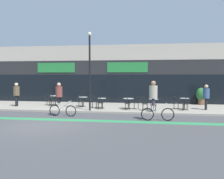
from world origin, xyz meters
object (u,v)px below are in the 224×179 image
Objects in this scene: cyclist_1 at (154,98)px; cafe_chair_4_side at (144,103)px; pedestrian_far_end at (206,95)px; cafe_chair_0_near at (52,99)px; cafe_chair_2_near at (100,102)px; bistro_table_4 at (153,102)px; cafe_chair_0_side at (48,99)px; bistro_table_0 at (55,98)px; cafe_chair_3_side at (137,102)px; bistro_table_5 at (184,102)px; bistro_table_3 at (128,101)px; cyclist_0 at (60,97)px; bistro_table_1 at (83,100)px; bistro_table_2 at (102,101)px; cafe_chair_5_near at (186,103)px; cafe_chair_3_near at (127,102)px; lamp_post at (90,65)px; cafe_chair_5_side at (175,102)px; planter_pot at (201,95)px; pedestrian_near_end at (16,92)px; cafe_chair_2_side at (93,101)px; cafe_chair_1_near at (80,100)px; cafe_chair_4_near at (153,104)px.

cafe_chair_4_side is at bearing 98.61° from cyclist_1.
cafe_chair_0_near is at bearing -166.76° from pedestrian_far_end.
cafe_chair_2_near is 0.42× the size of cyclist_1.
cafe_chair_0_side is at bearing 166.99° from bistro_table_4.
cafe_chair_3_side is at bearing -11.00° from bistro_table_0.
bistro_table_0 is 9.70m from bistro_table_5.
pedestrian_far_end is (5.23, 0.35, 0.49)m from bistro_table_3.
bistro_table_0 is at bearing 142.80° from cyclist_1.
bistro_table_4 is at bearing 87.55° from cyclist_1.
cyclist_0 is at bearing -147.34° from cafe_chair_0_near.
cyclist_1 reaches higher than bistro_table_3.
bistro_table_1 reaches higher than bistro_table_2.
cafe_chair_5_near reaches higher than bistro_table_4.
lamp_post reaches higher than cafe_chair_3_near.
cafe_chair_4_side is at bearing -147.37° from cafe_chair_5_side.
planter_pot is 14.31m from pedestrian_near_end.
cafe_chair_2_side is at bearing -163.21° from pedestrian_far_end.
cafe_chair_1_near is 0.45× the size of cyclist_0.
cafe_chair_5_side is at bearing -81.41° from cafe_chair_1_near.
bistro_table_1 is at bearing 154.64° from bistro_table_2.
cafe_chair_4_near is (3.62, -1.33, 0.01)m from bistro_table_2.
cafe_chair_2_side and cafe_chair_5_near have the same top height.
bistro_table_3 is 0.96× the size of bistro_table_5.
cafe_chair_5_side is 0.67× the size of planter_pot.
cafe_chair_2_near is 1.00× the size of cafe_chair_3_side.
bistro_table_4 is 1.00× the size of bistro_table_5.
cafe_chair_4_side is 0.67× the size of planter_pot.
bistro_table_2 is 5.71m from bistro_table_5.
bistro_table_2 is at bearing 168.98° from bistro_table_4.
cafe_chair_4_side is at bearing -11.47° from cafe_chair_0_side.
cyclist_0 is (-4.90, -2.50, 0.51)m from cafe_chair_4_side.
lamp_post is (3.40, -2.49, 2.44)m from bistro_table_0.
bistro_table_1 is 7.07m from cyclist_1.
cafe_chair_4_near is (1.73, -1.26, -0.01)m from bistro_table_3.
lamp_post is 5.29m from cyclist_1.
pedestrian_near_end is at bearing 78.57° from cafe_chair_2_near.
cafe_chair_3_near is at bearing -17.86° from bistro_table_0.
cafe_chair_1_near is (2.34, -0.42, 0.00)m from cafe_chair_0_near.
cafe_chair_3_near is (6.47, -1.89, 0.00)m from cafe_chair_0_side.
cafe_chair_0_near is 0.45× the size of cyclist_0.
bistro_table_0 is at bearing 165.98° from bistro_table_4.
cyclist_0 reaches higher than cafe_chair_5_side.
cyclist_0 is (-9.24, -6.60, 0.27)m from planter_pot.
pedestrian_far_end reaches higher than bistro_table_4.
pedestrian_near_end is 13.72m from pedestrian_far_end.
cyclist_1 reaches higher than bistro_table_5.
cafe_chair_1_near is at bearing 126.52° from lamp_post.
bistro_table_0 is 9.79m from cafe_chair_5_near.
bistro_table_1 is at bearing 135.09° from cyclist_1.
bistro_table_3 is 6.46m from planter_pot.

